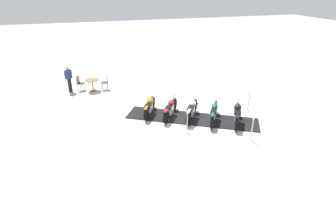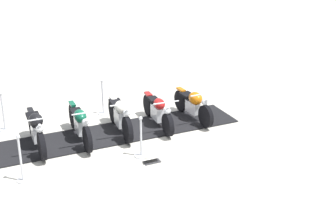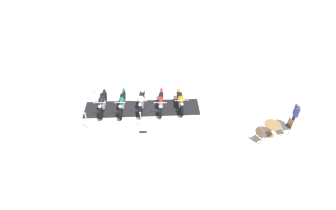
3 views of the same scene
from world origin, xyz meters
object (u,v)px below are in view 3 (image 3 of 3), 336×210
stanchion_right_front (87,123)px  stanchion_left_front (96,89)px  cafe_table (272,127)px  motorcycle_maroon (161,102)px  motorcycle_cream (142,102)px  motorcycle_copper (180,101)px  motorcycle_forest (122,103)px  bystander_person (295,113)px  motorcycle_black (102,103)px  stanchion_right_mid (141,122)px  cafe_chair_near_table (261,134)px  stanchion_left_mid (142,88)px  info_placard (143,131)px  cafe_chair_across_table (287,126)px

stanchion_right_front → stanchion_left_front: size_ratio=1.01×
cafe_table → motorcycle_maroon: bearing=37.2°
motorcycle_cream → motorcycle_copper: bearing=94.0°
motorcycle_forest → bystander_person: bearing=80.3°
motorcycle_black → stanchion_left_front: (1.64, -0.23, -0.18)m
motorcycle_maroon → stanchion_left_front: stanchion_left_front is taller
motorcycle_forest → stanchion_left_front: 2.31m
stanchion_right_mid → motorcycle_maroon: bearing=-66.2°
cafe_chair_near_table → motorcycle_forest: bearing=127.7°
motorcycle_cream → stanchion_right_front: bearing=-57.8°
motorcycle_maroon → motorcycle_forest: bearing=-86.1°
stanchion_left_mid → bystander_person: 8.70m
motorcycle_copper → bystander_person: 6.08m
stanchion_left_front → cafe_chair_near_table: bearing=-146.0°
stanchion_right_front → cafe_chair_near_table: 8.88m
stanchion_right_mid → info_placard: stanchion_right_mid is taller
cafe_chair_near_table → bystander_person: 2.24m
motorcycle_forest → cafe_table: size_ratio=2.39×
stanchion_left_mid → stanchion_left_front: (1.39, 2.44, 0.01)m
stanchion_right_front → bystander_person: (-5.69, -9.16, 0.59)m
info_placard → cafe_table: (-3.69, -5.46, 0.50)m
motorcycle_forest → cafe_chair_near_table: 7.61m
stanchion_left_front → bystander_person: 11.33m
motorcycle_forest → stanchion_left_front: bearing=-130.2°
motorcycle_maroon → stanchion_left_front: size_ratio=1.71×
info_placard → bystander_person: bearing=179.8°
motorcycle_forest → motorcycle_copper: motorcycle_forest is taller
stanchion_right_mid → cafe_chair_across_table: size_ratio=1.08×
info_placard → cafe_table: size_ratio=0.54×
motorcycle_maroon → cafe_chair_across_table: (-5.17, -4.42, 0.09)m
motorcycle_black → cafe_table: 9.20m
stanchion_right_front → stanchion_left_mid: size_ratio=1.04×
motorcycle_cream → bystander_person: 8.21m
motorcycle_maroon → stanchion_right_mid: size_ratio=1.81×
info_placard → cafe_chair_near_table: cafe_chair_near_table is taller
motorcycle_maroon → info_placard: size_ratio=4.20×
stanchion_right_mid → info_placard: bearing=165.0°
motorcycle_black → cafe_table: size_ratio=2.29×
info_placard → cafe_chair_across_table: (-4.03, -6.22, 0.49)m
stanchion_right_front → motorcycle_copper: bearing=-103.2°
motorcycle_copper → cafe_chair_across_table: motorcycle_copper is taller
motorcycle_forest → motorcycle_maroon: bearing=92.3°
bystander_person → cafe_chair_across_table: bearing=61.2°
stanchion_left_mid → cafe_chair_across_table: (-7.06, -4.62, 0.20)m
stanchion_left_mid → motorcycle_maroon: bearing=-174.1°
stanchion_right_front → stanchion_left_front: stanchion_right_front is taller
motorcycle_copper → stanchion_left_front: size_ratio=1.69×
info_placard → motorcycle_cream: bearing=-86.8°
cafe_chair_across_table → info_placard: bearing=-9.1°
motorcycle_cream → info_placard: (-1.70, 0.84, -0.46)m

